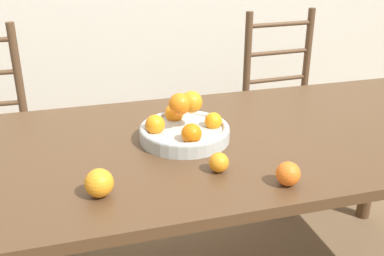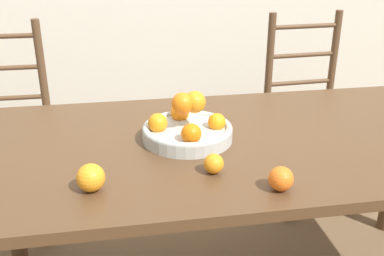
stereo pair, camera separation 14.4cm
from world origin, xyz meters
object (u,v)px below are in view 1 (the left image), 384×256
object	(u,v)px
orange_loose_2	(99,183)
chair_right	(286,112)
fruit_bowl	(184,128)
orange_loose_1	(219,162)
orange_loose_0	(288,174)

from	to	relation	value
orange_loose_2	chair_right	bearing A→B (deg)	43.00
fruit_bowl	orange_loose_2	xyz separation A→B (m)	(-0.31, -0.29, -0.00)
orange_loose_1	orange_loose_2	bearing A→B (deg)	-173.39
fruit_bowl	orange_loose_1	xyz separation A→B (m)	(0.04, -0.25, -0.01)
fruit_bowl	orange_loose_2	size ratio (longest dim) A/B	3.93
orange_loose_2	chair_right	distance (m)	1.53
orange_loose_0	orange_loose_1	xyz separation A→B (m)	(-0.16, 0.13, -0.00)
fruit_bowl	orange_loose_0	world-z (taller)	fruit_bowl
chair_right	orange_loose_1	bearing A→B (deg)	-130.37
orange_loose_1	chair_right	world-z (taller)	chair_right
orange_loose_0	orange_loose_2	world-z (taller)	orange_loose_2
fruit_bowl	orange_loose_1	world-z (taller)	fruit_bowl
orange_loose_1	orange_loose_2	xyz separation A→B (m)	(-0.35, -0.04, 0.01)
orange_loose_0	orange_loose_1	distance (m)	0.21
orange_loose_1	chair_right	size ratio (longest dim) A/B	0.06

